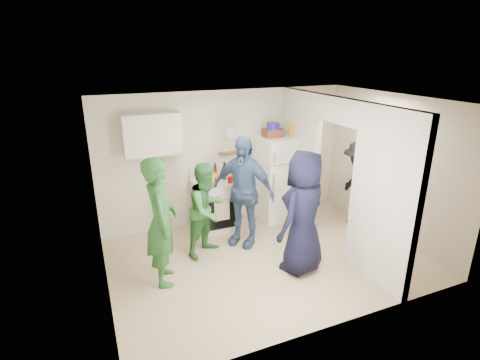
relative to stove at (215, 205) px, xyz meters
name	(u,v)px	position (x,y,z in m)	size (l,w,h in m)	color
floor	(266,259)	(0.37, -1.37, -0.46)	(4.80, 4.80, 0.00)	tan
wall_back	(227,157)	(0.37, 0.33, 0.79)	(4.80, 4.80, 0.00)	silver
wall_front	(338,234)	(0.37, -3.07, 0.79)	(4.80, 4.80, 0.00)	silver
wall_left	(98,211)	(-2.03, -1.37, 0.79)	(3.40, 3.40, 0.00)	silver
wall_right	(391,167)	(2.77, -1.37, 0.79)	(3.40, 3.40, 0.00)	silver
ceiling	(270,101)	(0.37, -1.37, 2.04)	(4.80, 4.80, 0.00)	white
partition_pier_back	(298,158)	(1.57, -0.27, 0.79)	(0.12, 1.20, 2.50)	silver
partition_pier_front	(383,199)	(1.57, -2.47, 0.79)	(0.12, 1.20, 2.50)	silver
partition_header	(340,110)	(1.57, -1.37, 1.84)	(0.12, 1.00, 0.40)	silver
stove	(215,205)	(0.00, 0.00, 0.00)	(0.78, 0.65, 0.93)	white
upper_cabinet	(152,134)	(-1.03, 0.15, 1.39)	(0.95, 0.34, 0.70)	silver
fridge	(277,178)	(1.27, -0.03, 0.36)	(0.67, 0.66, 1.64)	white
wicker_basket	(273,133)	(1.17, 0.02, 1.25)	(0.35, 0.25, 0.15)	brown
blue_bowl	(273,126)	(1.17, 0.02, 1.38)	(0.24, 0.24, 0.11)	#23169C
yellow_cup_stack_top	(292,130)	(1.49, -0.13, 1.30)	(0.09, 0.09, 0.25)	#F2A414
wall_clock	(230,134)	(0.42, 0.31, 1.24)	(0.22, 0.22, 0.03)	white
spice_shelf	(228,153)	(0.37, 0.28, 0.89)	(0.35, 0.08, 0.03)	olive
nook_window	(385,142)	(2.75, -1.17, 1.19)	(0.03, 0.70, 0.80)	black
nook_window_frame	(384,142)	(2.74, -1.17, 1.19)	(0.04, 0.76, 0.86)	white
nook_valance	(386,122)	(2.71, -1.17, 1.54)	(0.04, 0.82, 0.18)	white
yellow_cup_stack_stove	(212,179)	(-0.12, -0.22, 0.59)	(0.09, 0.09, 0.25)	yellow
red_cup	(230,180)	(0.22, -0.20, 0.52)	(0.09, 0.09, 0.12)	red
person_green_left	(161,222)	(-1.24, -1.31, 0.47)	(0.68, 0.45, 1.86)	#29672F
person_green_center	(207,209)	(-0.41, -0.81, 0.31)	(0.75, 0.58, 1.54)	#357836
person_denim	(243,191)	(0.24, -0.72, 0.48)	(1.11, 0.46, 1.89)	#3A517F
person_navy	(303,213)	(0.73, -1.82, 0.47)	(0.91, 0.59, 1.86)	black
person_nook	(357,185)	(2.45, -0.93, 0.35)	(1.06, 0.61, 1.63)	black
bottle_a	(198,172)	(-0.26, 0.13, 0.62)	(0.06, 0.06, 0.32)	brown
bottle_b	(207,177)	(-0.17, -0.08, 0.59)	(0.06, 0.06, 0.25)	#274E1A
bottle_c	(208,173)	(-0.08, 0.17, 0.58)	(0.08, 0.08, 0.24)	silver
bottle_d	(215,173)	(0.00, -0.04, 0.63)	(0.06, 0.06, 0.32)	maroon
bottle_e	(216,171)	(0.09, 0.20, 0.59)	(0.07, 0.07, 0.26)	gray
bottle_f	(224,171)	(0.20, 0.03, 0.63)	(0.08, 0.08, 0.32)	#153B26
bottle_g	(225,170)	(0.27, 0.15, 0.60)	(0.06, 0.06, 0.28)	olive
bottle_h	(201,179)	(-0.30, -0.14, 0.59)	(0.08, 0.08, 0.25)	#A3A6AF
bottle_i	(215,171)	(0.04, 0.08, 0.63)	(0.06, 0.06, 0.33)	#613410
bottle_j	(233,173)	(0.31, -0.11, 0.62)	(0.06, 0.06, 0.30)	#216039
bottle_k	(203,174)	(-0.21, 0.04, 0.61)	(0.06, 0.06, 0.29)	olive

